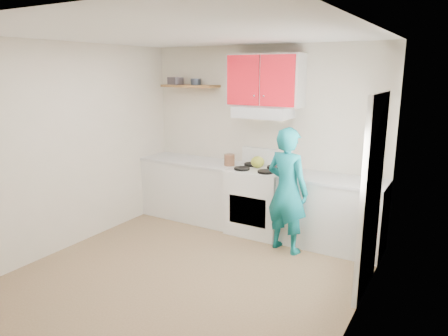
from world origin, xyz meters
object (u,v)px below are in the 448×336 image
Objects in this scene: stove at (258,201)px; person at (287,190)px; kettle at (258,162)px; crock at (229,161)px; tin at (196,82)px.

person reaches higher than stove.
person is (0.58, -0.38, 0.34)m from stove.
kettle and crock have the same top height.
person is (1.03, -0.36, -0.20)m from crock.
crock is at bearing -177.31° from stove.
stove is at bearing -19.97° from person.
person is at bearing -43.56° from kettle.
person is at bearing -33.14° from stove.
stove is at bearing 2.69° from crock.
crock is at bearing -175.61° from kettle.
crock is at bearing -15.21° from tin.
crock is 1.11m from person.
kettle is at bearing -5.12° from tin.
crock is (-0.45, -0.02, 0.53)m from stove.
tin reaches higher than stove.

